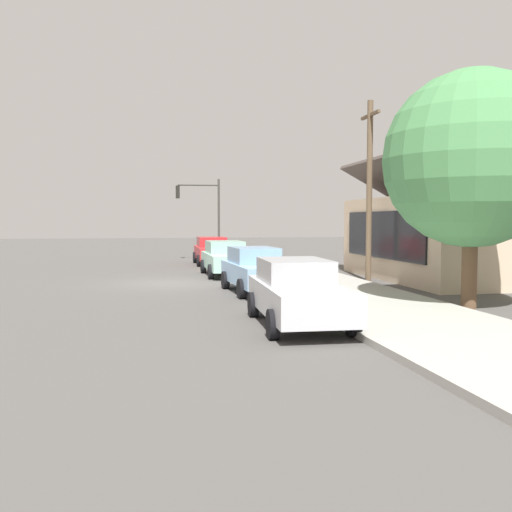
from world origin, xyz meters
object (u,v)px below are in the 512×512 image
at_px(fire_hydrant_red, 262,266).
at_px(shade_tree, 472,160).
at_px(utility_pole_wooden, 369,187).
at_px(car_skyblue, 256,270).
at_px(traffic_light_main, 202,206).
at_px(car_cherry, 212,250).
at_px(car_seafoam, 226,258).
at_px(car_silver, 298,292).

bearing_deg(fire_hydrant_red, shade_tree, 21.97).
xyz_separation_m(utility_pole_wooden, fire_hydrant_red, (-2.71, -4.00, -3.43)).
relative_size(car_skyblue, traffic_light_main, 0.86).
relative_size(car_skyblue, fire_hydrant_red, 6.32).
xyz_separation_m(traffic_light_main, fire_hydrant_red, (10.85, 1.66, -2.99)).
xyz_separation_m(car_skyblue, utility_pole_wooden, (-2.64, 5.33, 3.12)).
distance_m(car_cherry, car_seafoam, 6.68).
bearing_deg(utility_pole_wooden, car_seafoam, -123.11).
relative_size(traffic_light_main, utility_pole_wooden, 0.69).
relative_size(car_cherry, car_silver, 0.95).
height_order(car_seafoam, shade_tree, shade_tree).
height_order(car_skyblue, shade_tree, shade_tree).
distance_m(car_skyblue, car_silver, 6.30).
bearing_deg(car_silver, shade_tree, 107.93).
xyz_separation_m(car_cherry, shade_tree, (17.64, 5.46, 3.47)).
distance_m(car_silver, shade_tree, 6.76).
distance_m(car_cherry, utility_pole_wooden, 12.03).
relative_size(car_seafoam, traffic_light_main, 0.90).
bearing_deg(car_seafoam, shade_tree, 26.13).
xyz_separation_m(car_silver, shade_tree, (-1.58, 5.58, 3.47)).
relative_size(car_cherry, traffic_light_main, 0.85).
xyz_separation_m(car_cherry, fire_hydrant_red, (7.58, 1.41, -0.32)).
relative_size(shade_tree, fire_hydrant_red, 9.63).
height_order(car_cherry, traffic_light_main, traffic_light_main).
bearing_deg(car_cherry, car_silver, 0.01).
xyz_separation_m(car_cherry, traffic_light_main, (-3.27, -0.25, 2.68)).
bearing_deg(car_cherry, shade_tree, 17.57).
distance_m(car_cherry, car_skyblue, 12.92).
xyz_separation_m(car_seafoam, traffic_light_main, (-9.95, -0.13, 2.68)).
relative_size(car_silver, traffic_light_main, 0.89).
bearing_deg(car_cherry, traffic_light_main, -175.19).
bearing_deg(traffic_light_main, car_seafoam, 0.73).
distance_m(car_skyblue, traffic_light_main, 16.41).
distance_m(car_silver, utility_pole_wooden, 10.95).
relative_size(car_silver, utility_pole_wooden, 0.62).
bearing_deg(fire_hydrant_red, utility_pole_wooden, 55.93).
xyz_separation_m(car_skyblue, traffic_light_main, (-16.19, -0.33, 2.68)).
bearing_deg(car_silver, car_cherry, -178.19).
distance_m(traffic_light_main, utility_pole_wooden, 14.69).
relative_size(car_cherry, utility_pole_wooden, 0.59).
bearing_deg(car_cherry, car_skyblue, 0.70).
distance_m(car_seafoam, fire_hydrant_red, 1.81).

